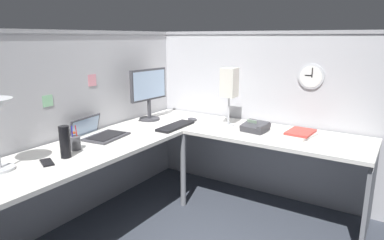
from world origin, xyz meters
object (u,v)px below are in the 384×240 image
Objects in this scene: monitor at (149,90)px; book_stack at (299,134)px; pen_cup at (75,143)px; desk_lamp_paper at (229,84)px; cell_phone at (47,162)px; thermos_flask at (65,142)px; laptop at (97,133)px; office_phone at (256,127)px; wall_clock at (311,76)px; keyboard at (176,126)px; computer_mouse at (192,119)px.

book_stack is at bearing -80.99° from monitor.
desk_lamp_paper is (1.21, -0.63, 0.33)m from pen_cup.
thermos_flask is at bearing 17.98° from cell_phone.
pen_cup is at bearing 133.75° from book_stack.
thermos_flask is 0.42× the size of desk_lamp_paper.
book_stack is at bearing -57.54° from laptop.
laptop is 0.64m from cell_phone.
desk_lamp_paper reaches higher than office_phone.
keyboard is at bearing 121.85° from wall_clock.
cell_phone is 0.64× the size of office_phone.
laptop is at bearing 122.46° from book_stack.
book_stack is (1.22, -1.27, -0.03)m from pen_cup.
computer_mouse is 0.47× the size of thermos_flask.
office_phone is (0.16, -1.04, -0.26)m from monitor.
thermos_flask is 0.97× the size of office_phone.
computer_mouse reaches higher than cell_phone.
monitor is 2.27× the size of thermos_flask.
keyboard is 4.13× the size of computer_mouse.
office_phone is 0.43× the size of desk_lamp_paper.
pen_cup is (-0.32, -0.13, 0.03)m from laptop.
wall_clock is at bearing -39.44° from pen_cup.
monitor reaches higher than cell_phone.
pen_cup is 1.76m from book_stack.
wall_clock is (0.53, -1.39, 0.17)m from monitor.
monitor is at bearing 75.22° from keyboard.
office_phone is at bearing -51.41° from laptop.
book_stack is (1.36, -1.20, -0.09)m from thermos_flask.
monitor is 1.44m from book_stack.
pen_cup is (-0.90, 0.25, 0.04)m from keyboard.
monitor is 1.49m from wall_clock.
wall_clock is (1.67, -1.18, 0.35)m from thermos_flask.
keyboard is 0.61m from desk_lamp_paper.
desk_lamp_paper is at bearing -86.60° from computer_mouse.
monitor is 0.51m from computer_mouse.
pen_cup is at bearing -157.59° from laptop.
book_stack is (0.22, -1.40, -0.27)m from monitor.
desk_lamp_paper is at bearing 80.75° from office_phone.
book_stack is (0.06, -0.36, -0.02)m from office_phone.
thermos_flask reaches higher than laptop.
monitor is 2.27× the size of wall_clock.
thermos_flask is 1.48m from desk_lamp_paper.
office_phone reaches higher than keyboard.
book_stack reaches higher than cell_phone.
office_phone reaches higher than computer_mouse.
cell_phone is 0.65× the size of thermos_flask.
wall_clock reaches higher than book_stack.
wall_clock is (1.81, -1.19, 0.46)m from cell_phone.
computer_mouse is (0.28, -0.00, 0.01)m from keyboard.
monitor is at bearing 105.60° from desk_lamp_paper.
desk_lamp_paper reaches higher than laptop.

